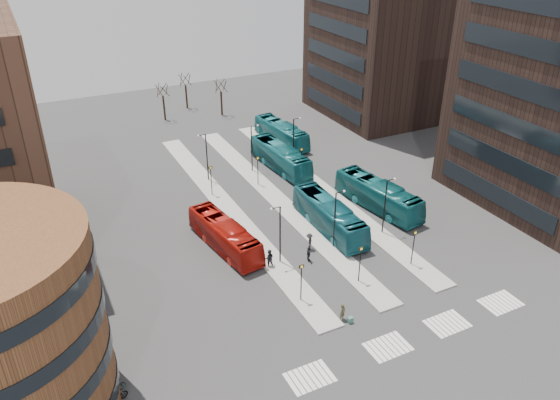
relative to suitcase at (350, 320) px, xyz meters
name	(u,v)px	position (x,y,z in m)	size (l,w,h in m)	color
ground	(432,377)	(2.10, -7.70, -0.26)	(160.00, 160.00, 0.00)	#2D2D2F
island_left	(228,209)	(-1.90, 22.30, -0.19)	(2.50, 45.00, 0.15)	gray
island_mid	(275,198)	(4.10, 22.30, -0.19)	(2.50, 45.00, 0.15)	gray
island_right	(319,187)	(10.10, 22.30, -0.19)	(2.50, 45.00, 0.15)	gray
suitcase	(350,320)	(0.00, 0.00, 0.00)	(0.42, 0.34, 0.53)	navy
red_bus	(225,235)	(-5.08, 15.05, 1.25)	(2.55, 10.89, 3.03)	#A7140C
teal_bus_a	(329,216)	(6.10, 13.50, 1.36)	(2.73, 11.69, 3.26)	#135461
teal_bus_b	(280,157)	(8.35, 29.43, 1.36)	(2.72, 11.64, 3.24)	#145D66
teal_bus_c	(378,195)	(13.40, 14.98, 1.38)	(2.77, 11.84, 3.30)	#12555B
teal_bus_d	(281,133)	(12.40, 37.20, 1.29)	(2.61, 11.17, 3.11)	#166770
traveller	(343,312)	(-0.40, 0.60, 0.56)	(0.60, 0.40, 1.65)	#47402B
commuter_a	(269,258)	(-2.52, 10.17, 0.67)	(0.91, 0.71, 1.88)	black
commuter_b	(309,254)	(1.28, 9.31, 0.53)	(0.94, 0.39, 1.60)	black
commuter_c	(309,241)	(2.37, 11.10, 0.62)	(1.15, 0.66, 1.77)	black
bicycle_mid	(117,397)	(-18.90, 0.31, 0.23)	(0.46, 1.63, 0.98)	gray
bicycle_far	(114,387)	(-18.90, 1.39, 0.16)	(0.57, 1.63, 0.86)	gray
crosswalk_stripes	(416,336)	(3.85, -3.70, -0.26)	(22.35, 2.40, 0.01)	silver
tower_far	(391,18)	(34.08, 42.30, 14.73)	(20.12, 20.00, 30.00)	black
sign_poles	(301,207)	(3.70, 15.30, 2.14)	(12.45, 22.12, 3.65)	black
lamp_posts	(288,176)	(4.74, 20.30, 3.31)	(14.04, 20.24, 6.12)	black
bare_trees	(191,98)	(4.77, 54.96, 2.46)	(10.97, 8.14, 5.90)	black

